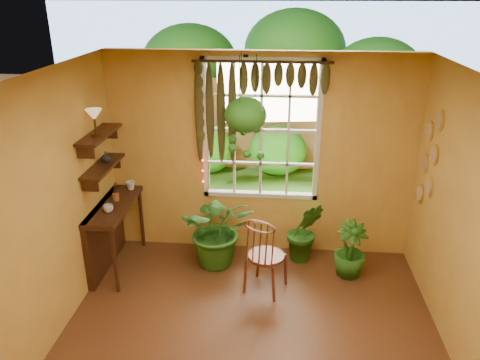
# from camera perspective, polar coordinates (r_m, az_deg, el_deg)

# --- Properties ---
(ceiling) EXTENTS (4.50, 4.50, 0.00)m
(ceiling) POSITION_cam_1_polar(r_m,az_deg,el_deg) (3.59, 1.08, 11.24)
(ceiling) COLOR white
(ceiling) RESTS_ON wall_back
(wall_back) EXTENTS (4.00, 0.00, 4.00)m
(wall_back) POSITION_cam_1_polar(r_m,az_deg,el_deg) (6.12, 2.53, 2.83)
(wall_back) COLOR gold
(wall_back) RESTS_ON floor
(wall_left) EXTENTS (0.00, 4.50, 4.50)m
(wall_left) POSITION_cam_1_polar(r_m,az_deg,el_deg) (4.65, -24.62, -5.94)
(wall_left) COLOR gold
(wall_left) RESTS_ON floor
(window) EXTENTS (1.52, 0.10, 1.86)m
(window) POSITION_cam_1_polar(r_m,az_deg,el_deg) (6.04, 2.60, 6.06)
(window) COLOR silver
(window) RESTS_ON wall_back
(valance_vine) EXTENTS (1.70, 0.12, 1.10)m
(valance_vine) POSITION_cam_1_polar(r_m,az_deg,el_deg) (5.79, 1.79, 11.23)
(valance_vine) COLOR #3C1E10
(valance_vine) RESTS_ON window
(string_lights) EXTENTS (0.03, 0.03, 1.54)m
(string_lights) POSITION_cam_1_polar(r_m,az_deg,el_deg) (6.02, -4.72, 6.44)
(string_lights) COLOR #FF2633
(string_lights) RESTS_ON window
(wall_plates) EXTENTS (0.04, 0.32, 1.10)m
(wall_plates) POSITION_cam_1_polar(r_m,az_deg,el_deg) (5.87, 22.02, 2.39)
(wall_plates) COLOR beige
(wall_plates) RESTS_ON wall_right
(counter_ledge) EXTENTS (0.40, 1.20, 0.90)m
(counter_ledge) POSITION_cam_1_polar(r_m,az_deg,el_deg) (6.24, -15.81, -5.68)
(counter_ledge) COLOR #3C1E10
(counter_ledge) RESTS_ON floor
(shelf_lower) EXTENTS (0.25, 0.90, 0.04)m
(shelf_lower) POSITION_cam_1_polar(r_m,az_deg,el_deg) (5.89, -16.35, 1.62)
(shelf_lower) COLOR #3C1E10
(shelf_lower) RESTS_ON wall_left
(shelf_upper) EXTENTS (0.25, 0.90, 0.04)m
(shelf_upper) POSITION_cam_1_polar(r_m,az_deg,el_deg) (5.76, -16.78, 5.34)
(shelf_upper) COLOR #3C1E10
(shelf_upper) RESTS_ON wall_left
(backyard) EXTENTS (14.00, 10.00, 12.00)m
(backyard) POSITION_cam_1_polar(r_m,az_deg,el_deg) (10.60, 5.11, 10.77)
(backyard) COLOR #2D5C1A
(backyard) RESTS_ON ground
(windsor_chair) EXTENTS (0.57, 0.58, 1.16)m
(windsor_chair) POSITION_cam_1_polar(r_m,az_deg,el_deg) (5.65, 3.03, -10.42)
(windsor_chair) COLOR maroon
(windsor_chair) RESTS_ON floor
(potted_plant_left) EXTENTS (1.00, 0.89, 1.02)m
(potted_plant_left) POSITION_cam_1_polar(r_m,az_deg,el_deg) (6.08, -2.66, -5.97)
(potted_plant_left) COLOR #1A4F15
(potted_plant_left) RESTS_ON floor
(potted_plant_mid) EXTENTS (0.51, 0.43, 0.86)m
(potted_plant_mid) POSITION_cam_1_polar(r_m,az_deg,el_deg) (6.25, 7.88, -6.20)
(potted_plant_mid) COLOR #1A4F15
(potted_plant_mid) RESTS_ON floor
(potted_plant_right) EXTENTS (0.52, 0.52, 0.73)m
(potted_plant_right) POSITION_cam_1_polar(r_m,az_deg,el_deg) (6.07, 13.29, -8.27)
(potted_plant_right) COLOR #1A4F15
(potted_plant_right) RESTS_ON floor
(hanging_basket) EXTENTS (0.51, 0.51, 1.27)m
(hanging_basket) POSITION_cam_1_polar(r_m,az_deg,el_deg) (5.65, 0.67, 7.47)
(hanging_basket) COLOR black
(hanging_basket) RESTS_ON ceiling
(cup_a) EXTENTS (0.13, 0.13, 0.09)m
(cup_a) POSITION_cam_1_polar(r_m,az_deg,el_deg) (5.83, -15.77, -3.36)
(cup_a) COLOR silver
(cup_a) RESTS_ON counter_ledge
(cup_b) EXTENTS (0.14, 0.14, 0.11)m
(cup_b) POSITION_cam_1_polar(r_m,az_deg,el_deg) (6.40, -13.19, -0.66)
(cup_b) COLOR beige
(cup_b) RESTS_ON counter_ledge
(brush_jar) EXTENTS (0.08, 0.08, 0.30)m
(brush_jar) POSITION_cam_1_polar(r_m,az_deg,el_deg) (6.09, -14.96, -1.41)
(brush_jar) COLOR brown
(brush_jar) RESTS_ON counter_ledge
(shelf_vase) EXTENTS (0.14, 0.14, 0.13)m
(shelf_vase) POSITION_cam_1_polar(r_m,az_deg,el_deg) (5.94, -16.05, 2.73)
(shelf_vase) COLOR #B2AD99
(shelf_vase) RESTS_ON shelf_lower
(tiffany_lamp) EXTENTS (0.19, 0.19, 0.31)m
(tiffany_lamp) POSITION_cam_1_polar(r_m,az_deg,el_deg) (5.58, -17.36, 7.42)
(tiffany_lamp) COLOR #553818
(tiffany_lamp) RESTS_ON shelf_upper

